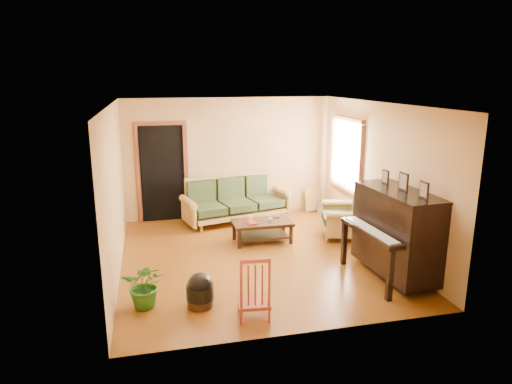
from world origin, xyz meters
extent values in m
plane|color=#5B2E0C|center=(0.00, 0.00, 0.00)|extent=(5.00, 5.00, 0.00)
cube|color=black|center=(-1.45, 2.48, 1.02)|extent=(1.08, 0.16, 2.05)
cube|color=white|center=(2.21, 1.30, 1.50)|extent=(0.12, 1.36, 1.46)
cube|color=olive|center=(0.06, 2.05, 0.48)|extent=(2.40, 1.44, 0.96)
cube|color=black|center=(0.29, 0.69, 0.20)|extent=(1.11, 0.62, 0.40)
cube|color=olive|center=(1.86, 0.63, 0.46)|extent=(1.10, 1.13, 0.92)
cube|color=black|center=(1.90, -1.28, 0.69)|extent=(1.02, 1.62, 1.38)
cylinder|color=black|center=(-1.13, -1.54, 0.18)|extent=(0.48, 0.48, 0.35)
cube|color=maroon|center=(-0.50, -1.99, 0.44)|extent=(0.44, 0.48, 0.87)
cube|color=gold|center=(1.93, 2.38, 0.27)|extent=(0.41, 0.14, 0.53)
cylinder|color=#324F97|center=(2.08, 2.28, 0.11)|extent=(0.20, 0.20, 0.22)
imported|color=#255D1A|center=(-1.84, -1.39, 0.32)|extent=(0.68, 0.62, 0.64)
imported|color=maroon|center=(-0.01, 0.59, 0.41)|extent=(0.22, 0.27, 0.02)
cylinder|color=silver|center=(0.08, 0.75, 0.45)|extent=(0.07, 0.07, 0.11)
cylinder|color=silver|center=(0.45, 0.68, 0.43)|extent=(0.09, 0.09, 0.06)
cube|color=black|center=(0.60, 0.83, 0.41)|extent=(0.14, 0.06, 0.01)
camera|label=1|loc=(-1.69, -7.18, 3.02)|focal=32.00mm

